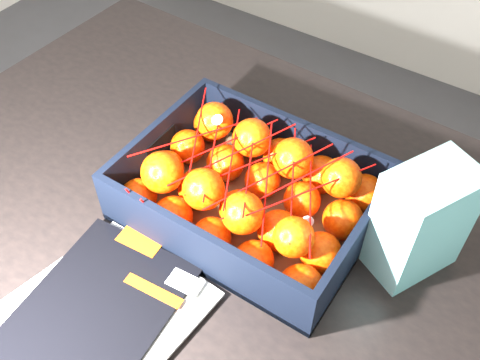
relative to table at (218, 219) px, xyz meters
The scene contains 7 objects.
ground 0.72m from the table, 147.28° to the right, with size 3.50×3.50×0.00m, color #3A3A3D.
table is the anchor object (origin of this frame).
magazine_stack 0.33m from the table, 88.94° to the right, with size 0.29×0.33×0.02m.
produce_crate 0.16m from the table, 11.24° to the right, with size 0.41×0.31×0.11m.
clementine_heap 0.18m from the table, 11.26° to the right, with size 0.39×0.29×0.12m.
mesh_net 0.23m from the table, 17.23° to the right, with size 0.34×0.27×0.10m.
retail_carton 0.41m from the table, ahead, with size 0.09×0.13×0.20m, color white.
Camera 1 is at (0.67, -0.36, 1.51)m, focal length 41.16 mm.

